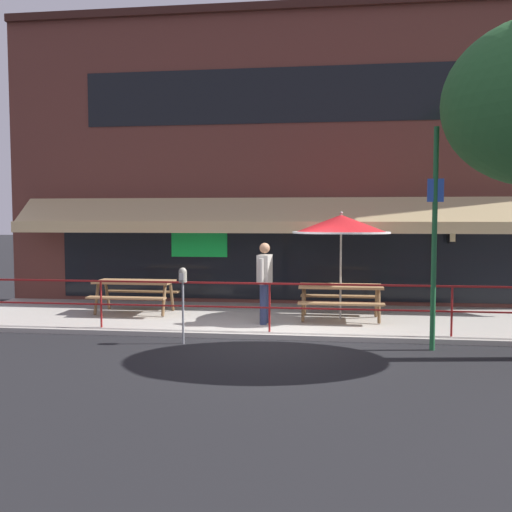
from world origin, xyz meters
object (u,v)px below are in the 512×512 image
(pedestrian_walking, at_px, (265,279))
(parking_meter_near, at_px, (183,282))
(picnic_table_left, at_px, (135,287))
(patio_umbrella_centre, at_px, (341,225))
(street_sign_pole, at_px, (434,237))
(picnic_table_centre, at_px, (341,292))

(pedestrian_walking, distance_m, parking_meter_near, 2.12)
(picnic_table_left, height_order, parking_meter_near, parking_meter_near)
(picnic_table_left, relative_size, patio_umbrella_centre, 0.76)
(pedestrian_walking, height_order, street_sign_pole, street_sign_pole)
(picnic_table_centre, xyz_separation_m, patio_umbrella_centre, (0.00, 0.14, 1.47))
(picnic_table_left, relative_size, pedestrian_walking, 1.05)
(picnic_table_left, xyz_separation_m, patio_umbrella_centre, (4.76, -0.11, 1.47))
(picnic_table_centre, distance_m, patio_umbrella_centre, 1.48)
(patio_umbrella_centre, height_order, pedestrian_walking, patio_umbrella_centre)
(parking_meter_near, relative_size, street_sign_pole, 0.36)
(street_sign_pole, bearing_deg, patio_umbrella_centre, 123.12)
(picnic_table_left, distance_m, pedestrian_walking, 3.32)
(picnic_table_centre, bearing_deg, parking_meter_near, -141.53)
(patio_umbrella_centre, height_order, parking_meter_near, patio_umbrella_centre)
(picnic_table_centre, height_order, patio_umbrella_centre, patio_umbrella_centre)
(picnic_table_left, relative_size, parking_meter_near, 1.27)
(pedestrian_walking, bearing_deg, street_sign_pole, -26.60)
(patio_umbrella_centre, relative_size, street_sign_pole, 0.61)
(pedestrian_walking, bearing_deg, patio_umbrella_centre, 27.07)
(patio_umbrella_centre, bearing_deg, picnic_table_left, 178.64)
(picnic_table_centre, height_order, pedestrian_walking, pedestrian_walking)
(picnic_table_left, xyz_separation_m, pedestrian_walking, (3.17, -0.93, 0.35))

